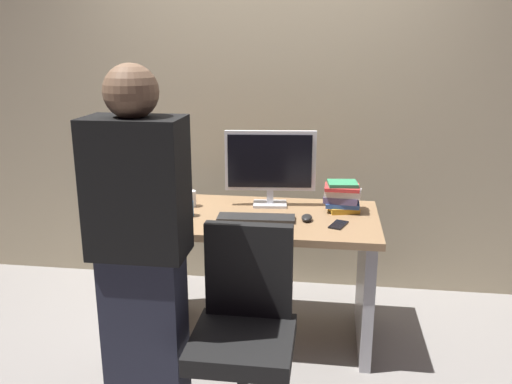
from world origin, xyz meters
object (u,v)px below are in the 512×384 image
object	(u,v)px
keyboard	(256,218)
cell_phone	(338,225)
book_stack	(342,197)
monitor	(270,164)
desk	(257,254)
office_chair	(245,343)
mouse	(307,218)
cup_by_monitor	(190,199)
cup_near_keyboard	(188,209)
person_at_desk	(141,256)

from	to	relation	value
keyboard	cell_phone	bearing A→B (deg)	-7.61
book_stack	monitor	bearing A→B (deg)	172.22
monitor	book_stack	distance (m)	0.46
desk	keyboard	xyz separation A→B (m)	(0.01, -0.09, 0.25)
office_chair	book_stack	distance (m)	1.12
mouse	cup_by_monitor	bearing A→B (deg)	166.42
cup_by_monitor	cup_near_keyboard	bearing A→B (deg)	-80.16
cup_by_monitor	office_chair	bearing A→B (deg)	-62.69
cup_by_monitor	keyboard	bearing A→B (deg)	-24.43
monitor	keyboard	distance (m)	0.38
person_at_desk	cup_by_monitor	world-z (taller)	person_at_desk
monitor	cup_near_keyboard	world-z (taller)	monitor
monitor	cell_phone	size ratio (longest dim) A/B	3.75
desk	cup_by_monitor	xyz separation A→B (m)	(-0.42, 0.11, 0.29)
person_at_desk	mouse	world-z (taller)	person_at_desk
office_chair	cup_near_keyboard	size ratio (longest dim) A/B	10.75
person_at_desk	cup_near_keyboard	world-z (taller)	person_at_desk
monitor	cell_phone	xyz separation A→B (m)	(0.41, -0.31, -0.25)
cell_phone	keyboard	bearing A→B (deg)	-164.73
mouse	keyboard	bearing A→B (deg)	-175.29
monitor	mouse	size ratio (longest dim) A/B	5.40
book_stack	mouse	bearing A→B (deg)	-134.38
desk	person_at_desk	world-z (taller)	person_at_desk
desk	cup_by_monitor	size ratio (longest dim) A/B	14.17
mouse	cup_near_keyboard	xyz separation A→B (m)	(-0.68, -0.01, 0.03)
desk	cup_near_keyboard	size ratio (longest dim) A/B	15.76
office_chair	person_at_desk	bearing A→B (deg)	-172.64
mouse	book_stack	xyz separation A→B (m)	(0.19, 0.20, 0.07)
office_chair	keyboard	distance (m)	0.80
office_chair	person_at_desk	size ratio (longest dim) A/B	0.57
keyboard	person_at_desk	bearing A→B (deg)	-119.46
keyboard	book_stack	xyz separation A→B (m)	(0.47, 0.22, 0.08)
keyboard	cell_phone	distance (m)	0.45
cup_by_monitor	cell_phone	size ratio (longest dim) A/B	0.67
cup_near_keyboard	cup_by_monitor	world-z (taller)	cup_by_monitor
person_at_desk	monitor	size ratio (longest dim) A/B	3.03
keyboard	cup_by_monitor	size ratio (longest dim) A/B	4.42
keyboard	book_stack	world-z (taller)	book_stack
desk	monitor	bearing A→B (deg)	75.10
cell_phone	mouse	bearing A→B (deg)	-178.58
person_at_desk	monitor	xyz separation A→B (m)	(0.43, 1.06, 0.18)
book_stack	cell_phone	size ratio (longest dim) A/B	1.53
cup_near_keyboard	desk	bearing A→B (deg)	10.96
monitor	cup_near_keyboard	distance (m)	0.56
monitor	cup_near_keyboard	xyz separation A→B (m)	(-0.44, -0.27, -0.21)
monitor	mouse	xyz separation A→B (m)	(0.23, -0.26, -0.24)
monitor	book_stack	size ratio (longest dim) A/B	2.45
office_chair	monitor	size ratio (longest dim) A/B	1.74
person_at_desk	cup_near_keyboard	bearing A→B (deg)	90.84
keyboard	cup_by_monitor	distance (m)	0.47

